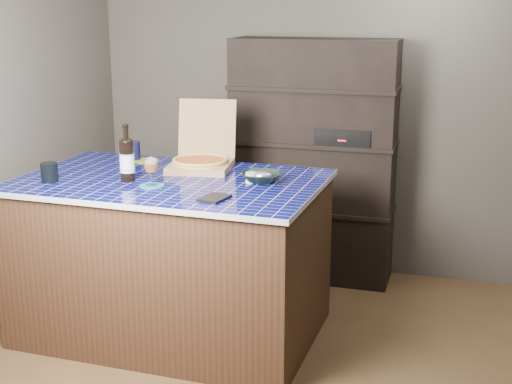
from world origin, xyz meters
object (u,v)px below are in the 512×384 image
(wine_glass, at_px, (151,166))
(dvd_case, at_px, (214,198))
(bowl, at_px, (262,177))
(kitchen_island, at_px, (172,257))
(pizza_box, at_px, (201,160))
(mead_bottle, at_px, (127,159))

(wine_glass, xyz_separation_m, dvd_case, (0.45, -0.16, -0.12))
(bowl, bearing_deg, kitchen_island, -169.70)
(pizza_box, distance_m, wine_glass, 0.52)
(mead_bottle, bearing_deg, pizza_box, 53.92)
(bowl, bearing_deg, wine_glass, -153.51)
(kitchen_island, bearing_deg, wine_glass, -97.48)
(kitchen_island, xyz_separation_m, wine_glass, (-0.03, -0.19, 0.62))
(dvd_case, bearing_deg, wine_glass, 171.13)
(pizza_box, bearing_deg, bowl, -33.26)
(pizza_box, bearing_deg, kitchen_island, -113.97)
(mead_bottle, bearing_deg, wine_glass, -22.78)
(dvd_case, bearing_deg, bowl, 84.19)
(mead_bottle, distance_m, wine_glass, 0.21)
(wine_glass, distance_m, dvd_case, 0.49)
(kitchen_island, distance_m, dvd_case, 0.75)
(pizza_box, xyz_separation_m, bowl, (0.47, -0.21, -0.03))
(kitchen_island, bearing_deg, mead_bottle, -152.40)
(kitchen_island, height_order, dvd_case, dvd_case)
(pizza_box, bearing_deg, wine_glass, -111.67)
(mead_bottle, height_order, wine_glass, mead_bottle)
(mead_bottle, distance_m, dvd_case, 0.70)
(bowl, bearing_deg, mead_bottle, -164.88)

